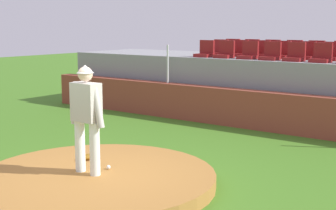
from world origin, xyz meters
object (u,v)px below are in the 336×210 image
(stadium_chair_4, at_px, (295,55))
(stadium_chair_12, at_px, (330,55))
(stadium_chair_10, at_px, (281,53))
(stadium_chair_11, at_px, (306,54))
(stadium_chair_9, at_px, (261,52))
(stadium_chair_14, at_px, (231,50))
(stadium_chair_17, at_px, (293,52))
(stadium_chair_1, at_px, (225,53))
(stadium_chair_8, at_px, (239,51))
(stadium_chair_5, at_px, (321,56))
(stadium_chair_2, at_px, (249,53))
(stadium_chair_18, at_px, (315,52))
(pitcher, at_px, (86,111))
(stadium_chair_7, at_px, (219,51))
(stadium_chair_15, at_px, (251,50))
(stadium_chair_16, at_px, (271,51))
(fielding_glove, at_px, (87,157))
(baseball, at_px, (108,167))
(stadium_chair_0, at_px, (205,52))
(stadium_chair_3, at_px, (271,54))

(stadium_chair_4, height_order, stadium_chair_12, same)
(stadium_chair_10, distance_m, stadium_chair_11, 0.73)
(stadium_chair_9, distance_m, stadium_chair_14, 1.62)
(stadium_chair_10, xyz_separation_m, stadium_chair_17, (0.02, 0.83, 0.00))
(stadium_chair_1, xyz_separation_m, stadium_chair_4, (2.13, -0.02, 0.00))
(stadium_chair_8, height_order, stadium_chair_17, same)
(stadium_chair_5, relative_size, stadium_chair_14, 1.00)
(stadium_chair_5, bearing_deg, stadium_chair_2, -0.96)
(stadium_chair_4, relative_size, stadium_chair_18, 1.00)
(pitcher, height_order, stadium_chair_8, stadium_chair_8)
(stadium_chair_7, height_order, stadium_chair_8, same)
(stadium_chair_8, distance_m, stadium_chair_15, 0.80)
(stadium_chair_16, bearing_deg, pitcher, 93.96)
(pitcher, relative_size, stadium_chair_4, 3.68)
(stadium_chair_2, relative_size, stadium_chair_15, 1.00)
(stadium_chair_2, bearing_deg, stadium_chair_5, 179.04)
(stadium_chair_4, bearing_deg, stadium_chair_18, -88.59)
(stadium_chair_2, relative_size, stadium_chair_18, 1.00)
(fielding_glove, height_order, stadium_chair_15, stadium_chair_15)
(stadium_chair_10, bearing_deg, baseball, 90.24)
(stadium_chair_0, xyz_separation_m, stadium_chair_15, (0.68, 1.63, 0.00))
(stadium_chair_11, height_order, stadium_chair_15, same)
(stadium_chair_14, relative_size, stadium_chair_15, 1.00)
(stadium_chair_14, height_order, stadium_chair_17, same)
(baseball, xyz_separation_m, stadium_chair_9, (-0.69, 7.32, 1.65))
(baseball, bearing_deg, stadium_chair_0, 108.03)
(fielding_glove, xyz_separation_m, stadium_chair_18, (1.41, 7.90, 1.63))
(stadium_chair_3, height_order, stadium_chair_7, same)
(stadium_chair_0, distance_m, stadium_chair_14, 1.62)
(stadium_chair_3, bearing_deg, stadium_chair_18, -112.09)
(stadium_chair_3, relative_size, stadium_chair_7, 1.00)
(stadium_chair_16, bearing_deg, stadium_chair_5, 142.75)
(stadium_chair_1, distance_m, stadium_chair_10, 1.61)
(stadium_chair_7, xyz_separation_m, stadium_chair_18, (2.76, 0.81, 0.00))
(stadium_chair_10, bearing_deg, pitcher, 89.27)
(stadium_chair_8, bearing_deg, stadium_chair_2, 132.41)
(stadium_chair_5, bearing_deg, stadium_chair_14, -24.59)
(stadium_chair_14, bearing_deg, stadium_chair_0, 90.51)
(stadium_chair_7, height_order, stadium_chair_10, same)
(stadium_chair_1, bearing_deg, stadium_chair_4, 179.59)
(stadium_chair_15, bearing_deg, stadium_chair_17, -179.70)
(stadium_chair_15, bearing_deg, stadium_chair_7, 50.63)
(stadium_chair_7, bearing_deg, stadium_chair_14, -88.07)
(stadium_chair_18, bearing_deg, stadium_chair_3, 67.91)
(stadium_chair_4, relative_size, stadium_chair_5, 1.00)
(stadium_chair_0, bearing_deg, stadium_chair_16, -130.63)
(pitcher, height_order, stadium_chair_9, stadium_chair_9)
(stadium_chair_12, relative_size, stadium_chair_18, 1.00)
(stadium_chair_4, distance_m, stadium_chair_12, 1.07)
(stadium_chair_1, xyz_separation_m, stadium_chair_14, (-0.70, 1.62, 0.00))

